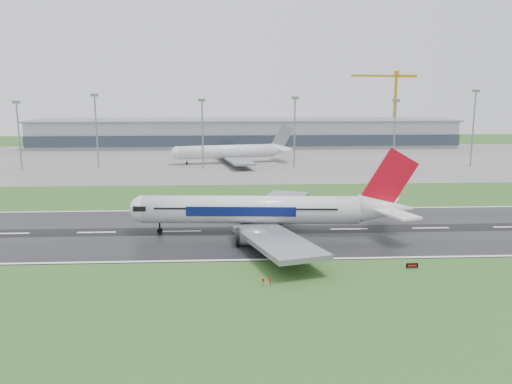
{
  "coord_description": "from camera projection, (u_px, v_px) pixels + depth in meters",
  "views": [
    {
      "loc": [
        -8.34,
        -119.77,
        33.22
      ],
      "look_at": [
        -1.86,
        12.0,
        7.0
      ],
      "focal_mm": 36.56,
      "sensor_mm": 36.0,
      "label": 1
    }
  ],
  "objects": [
    {
      "name": "floodmast_0",
      "position": [
        19.0,
        137.0,
        214.91
      ],
      "size": [
        0.64,
        0.64,
        27.26
      ],
      "primitive_type": "cylinder",
      "color": "gray",
      "rests_on": "ground"
    },
    {
      "name": "floodmast_1",
      "position": [
        97.0,
        133.0,
        216.16
      ],
      "size": [
        0.64,
        0.64,
        30.04
      ],
      "primitive_type": "cylinder",
      "color": "gray",
      "rests_on": "ground"
    },
    {
      "name": "ground",
      "position": [
        266.0,
        230.0,
        124.21
      ],
      "size": [
        520.0,
        520.0,
        0.0
      ],
      "primitive_type": "plane",
      "color": "#28531E",
      "rests_on": "ground"
    },
    {
      "name": "parked_airliner",
      "position": [
        231.0,
        144.0,
        235.24
      ],
      "size": [
        66.53,
        63.44,
        16.76
      ],
      "primitive_type": null,
      "rotation": [
        0.0,
        0.0,
        0.2
      ],
      "color": "silver",
      "rests_on": "apron"
    },
    {
      "name": "apron",
      "position": [
        248.0,
        160.0,
        246.65
      ],
      "size": [
        400.0,
        130.0,
        0.08
      ],
      "primitive_type": "cube",
      "color": "slate",
      "rests_on": "ground"
    },
    {
      "name": "floodmast_4",
      "position": [
        394.0,
        135.0,
        222.44
      ],
      "size": [
        0.64,
        0.64,
        27.77
      ],
      "primitive_type": "cylinder",
      "color": "gray",
      "rests_on": "ground"
    },
    {
      "name": "runway_sign",
      "position": [
        412.0,
        266.0,
        97.87
      ],
      "size": [
        2.3,
        0.27,
        1.04
      ],
      "primitive_type": null,
      "rotation": [
        0.0,
        0.0,
        -0.01
      ],
      "color": "black",
      "rests_on": "ground"
    },
    {
      "name": "floodmast_5",
      "position": [
        473.0,
        130.0,
        223.71
      ],
      "size": [
        0.64,
        0.64,
        31.71
      ],
      "primitive_type": "cylinder",
      "color": "gray",
      "rests_on": "ground"
    },
    {
      "name": "floodmast_2",
      "position": [
        203.0,
        135.0,
        218.48
      ],
      "size": [
        0.64,
        0.64,
        27.98
      ],
      "primitive_type": "cylinder",
      "color": "gray",
      "rests_on": "ground"
    },
    {
      "name": "terminal",
      "position": [
        245.0,
        134.0,
        303.98
      ],
      "size": [
        240.0,
        36.0,
        15.0
      ],
      "primitive_type": "cube",
      "color": "gray",
      "rests_on": "ground"
    },
    {
      "name": "tower_crane",
      "position": [
        395.0,
        107.0,
        320.35
      ],
      "size": [
        43.54,
        13.41,
        43.81
      ],
      "primitive_type": null,
      "rotation": [
        0.0,
        0.0,
        0.25
      ],
      "color": "#BF8210",
      "rests_on": "ground"
    },
    {
      "name": "main_airliner",
      "position": [
        271.0,
        193.0,
        119.36
      ],
      "size": [
        69.55,
        66.67,
        19.27
      ],
      "primitive_type": null,
      "rotation": [
        0.0,
        0.0,
        -0.07
      ],
      "color": "silver",
      "rests_on": "runway"
    },
    {
      "name": "floodmast_3",
      "position": [
        295.0,
        134.0,
        220.26
      ],
      "size": [
        0.64,
        0.64,
        28.87
      ],
      "primitive_type": "cylinder",
      "color": "gray",
      "rests_on": "ground"
    },
    {
      "name": "runway",
      "position": [
        266.0,
        230.0,
        124.2
      ],
      "size": [
        400.0,
        45.0,
        0.1
      ],
      "primitive_type": "cube",
      "color": "black",
      "rests_on": "ground"
    }
  ]
}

